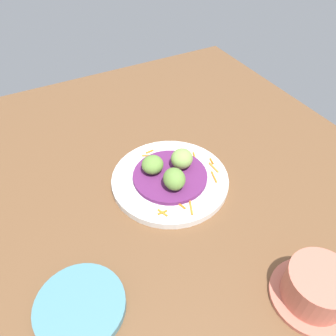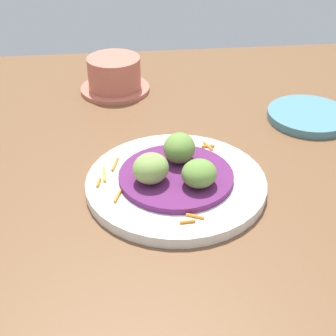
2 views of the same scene
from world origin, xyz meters
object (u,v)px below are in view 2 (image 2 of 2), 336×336
at_px(main_plate, 176,184).
at_px(guac_scoop_right, 151,168).
at_px(terracotta_bowl, 114,76).
at_px(side_plate_small, 309,116).
at_px(guac_scoop_center, 179,148).
at_px(guac_scoop_left, 199,173).

height_order(main_plate, guac_scoop_right, guac_scoop_right).
bearing_deg(terracotta_bowl, side_plate_small, 154.88).
bearing_deg(terracotta_bowl, guac_scoop_center, 106.11).
distance_m(guac_scoop_center, side_plate_small, 0.29).
bearing_deg(guac_scoop_center, side_plate_small, -149.68).
relative_size(side_plate_small, terracotta_bowl, 1.08).
xyz_separation_m(guac_scoop_left, side_plate_small, (-0.23, -0.21, -0.03)).
xyz_separation_m(side_plate_small, terracotta_bowl, (0.34, -0.16, 0.02)).
height_order(guac_scoop_left, guac_scoop_right, guac_scoop_right).
bearing_deg(guac_scoop_left, guac_scoop_right, -13.47).
xyz_separation_m(main_plate, guac_scoop_center, (-0.01, -0.04, 0.04)).
distance_m(guac_scoop_center, terracotta_bowl, 0.32).
bearing_deg(guac_scoop_right, guac_scoop_center, -133.47).
distance_m(guac_scoop_right, side_plate_small, 0.35).
distance_m(guac_scoop_center, guac_scoop_right, 0.07).
relative_size(guac_scoop_center, guac_scoop_right, 1.02).
bearing_deg(side_plate_small, main_plate, 35.25).
bearing_deg(guac_scoop_left, guac_scoop_center, -73.47).
bearing_deg(main_plate, guac_scoop_center, -103.47).
bearing_deg(main_plate, side_plate_small, -144.75).
xyz_separation_m(guac_scoop_center, terracotta_bowl, (0.09, -0.30, -0.01)).
bearing_deg(main_plate, guac_scoop_left, 136.53).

